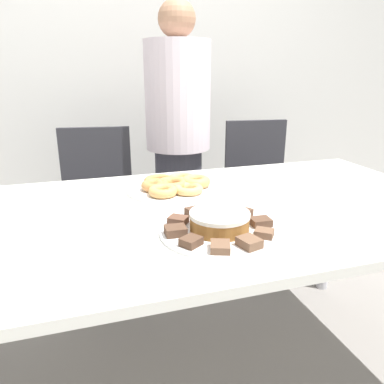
% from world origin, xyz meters
% --- Properties ---
extents(ground_plane, '(12.00, 12.00, 0.00)m').
position_xyz_m(ground_plane, '(0.00, 0.00, 0.00)').
color(ground_plane, gray).
extents(wall_back, '(8.00, 0.05, 2.60)m').
position_xyz_m(wall_back, '(0.00, 1.59, 1.30)').
color(wall_back, silver).
rests_on(wall_back, ground_plane).
extents(table, '(1.90, 0.98, 0.74)m').
position_xyz_m(table, '(0.00, 0.00, 0.67)').
color(table, silver).
rests_on(table, ground_plane).
extents(person_standing, '(0.37, 0.37, 1.56)m').
position_xyz_m(person_standing, '(0.18, 0.96, 0.81)').
color(person_standing, '#383842').
rests_on(person_standing, ground_plane).
extents(office_chair_left, '(0.50, 0.50, 0.89)m').
position_xyz_m(office_chair_left, '(-0.31, 0.87, 0.42)').
color(office_chair_left, black).
rests_on(office_chair_left, ground_plane).
extents(office_chair_right, '(0.50, 0.50, 0.89)m').
position_xyz_m(office_chair_right, '(0.70, 0.87, 0.42)').
color(office_chair_right, black).
rests_on(office_chair_right, ground_plane).
extents(plate_cake, '(0.35, 0.35, 0.01)m').
position_xyz_m(plate_cake, '(-0.01, -0.21, 0.75)').
color(plate_cake, white).
rests_on(plate_cake, table).
extents(plate_donuts, '(0.35, 0.35, 0.01)m').
position_xyz_m(plate_donuts, '(-0.05, 0.22, 0.75)').
color(plate_donuts, white).
rests_on(plate_donuts, table).
extents(frosted_cake, '(0.18, 0.18, 0.05)m').
position_xyz_m(frosted_cake, '(-0.01, -0.21, 0.78)').
color(frosted_cake, '#9E662D').
rests_on(frosted_cake, plate_cake).
extents(lamington_0, '(0.06, 0.06, 0.02)m').
position_xyz_m(lamington_0, '(-0.05, -0.09, 0.76)').
color(lamington_0, '#513828').
rests_on(lamington_0, plate_cake).
extents(lamington_1, '(0.07, 0.07, 0.02)m').
position_xyz_m(lamington_1, '(-0.12, -0.13, 0.76)').
color(lamington_1, brown).
rests_on(lamington_1, plate_cake).
extents(lamington_2, '(0.06, 0.05, 0.02)m').
position_xyz_m(lamington_2, '(-0.14, -0.21, 0.76)').
color(lamington_2, '#513828').
rests_on(lamington_2, plate_cake).
extents(lamington_3, '(0.07, 0.07, 0.02)m').
position_xyz_m(lamington_3, '(-0.12, -0.28, 0.76)').
color(lamington_3, '#513828').
rests_on(lamington_3, plate_cake).
extents(lamington_4, '(0.07, 0.07, 0.02)m').
position_xyz_m(lamington_4, '(-0.06, -0.33, 0.76)').
color(lamington_4, brown).
rests_on(lamington_4, plate_cake).
extents(lamington_5, '(0.06, 0.07, 0.02)m').
position_xyz_m(lamington_5, '(0.02, -0.34, 0.76)').
color(lamington_5, brown).
rests_on(lamington_5, plate_cake).
extents(lamington_6, '(0.07, 0.07, 0.02)m').
position_xyz_m(lamington_6, '(0.09, -0.29, 0.76)').
color(lamington_6, brown).
rests_on(lamington_6, plate_cake).
extents(lamington_7, '(0.06, 0.05, 0.02)m').
position_xyz_m(lamington_7, '(0.12, -0.22, 0.76)').
color(lamington_7, '#513828').
rests_on(lamington_7, plate_cake).
extents(lamington_8, '(0.07, 0.07, 0.02)m').
position_xyz_m(lamington_8, '(0.10, -0.14, 0.76)').
color(lamington_8, '#513828').
rests_on(lamington_8, plate_cake).
extents(lamington_9, '(0.07, 0.07, 0.02)m').
position_xyz_m(lamington_9, '(0.03, -0.09, 0.76)').
color(lamington_9, brown).
rests_on(lamington_9, plate_cake).
extents(donut_0, '(0.13, 0.13, 0.03)m').
position_xyz_m(donut_0, '(-0.05, 0.22, 0.77)').
color(donut_0, '#D18E4C').
rests_on(donut_0, plate_donuts).
extents(donut_1, '(0.11, 0.11, 0.03)m').
position_xyz_m(donut_1, '(-0.10, 0.14, 0.77)').
color(donut_1, tan).
rests_on(donut_1, plate_donuts).
extents(donut_2, '(0.11, 0.11, 0.03)m').
position_xyz_m(donut_2, '(-0.00, 0.15, 0.77)').
color(donut_2, '#E5AD66').
rests_on(donut_2, plate_donuts).
extents(donut_3, '(0.12, 0.12, 0.04)m').
position_xyz_m(donut_3, '(0.05, 0.22, 0.77)').
color(donut_3, tan).
rests_on(donut_3, plate_donuts).
extents(donut_4, '(0.11, 0.11, 0.03)m').
position_xyz_m(donut_4, '(0.01, 0.29, 0.77)').
color(donut_4, '#E5AD66').
rests_on(donut_4, plate_donuts).
extents(donut_5, '(0.12, 0.12, 0.03)m').
position_xyz_m(donut_5, '(-0.08, 0.29, 0.77)').
color(donut_5, '#C68447').
rests_on(donut_5, plate_donuts).
extents(donut_6, '(0.11, 0.11, 0.04)m').
position_xyz_m(donut_6, '(-0.11, 0.22, 0.77)').
color(donut_6, '#C68447').
rests_on(donut_6, plate_donuts).
extents(napkin, '(0.14, 0.12, 0.01)m').
position_xyz_m(napkin, '(-0.44, -0.08, 0.74)').
color(napkin, white).
rests_on(napkin, table).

